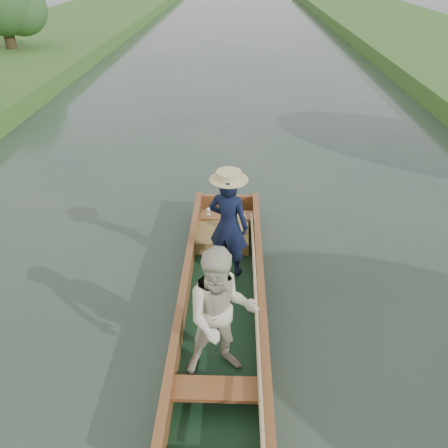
{
  "coord_description": "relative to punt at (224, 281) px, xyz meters",
  "views": [
    {
      "loc": [
        0.16,
        -4.53,
        4.16
      ],
      "look_at": [
        0.0,
        0.6,
        0.95
      ],
      "focal_mm": 35.0,
      "sensor_mm": 36.0,
      "label": 1
    }
  ],
  "objects": [
    {
      "name": "ground",
      "position": [
        -0.02,
        0.18,
        -0.57
      ],
      "size": [
        120.0,
        120.0,
        0.0
      ],
      "primitive_type": "plane",
      "color": "#283D30",
      "rests_on": "ground"
    },
    {
      "name": "punt",
      "position": [
        0.0,
        0.0,
        0.0
      ],
      "size": [
        1.12,
        5.03,
        1.73
      ],
      "color": "black",
      "rests_on": "ground"
    },
    {
      "name": "trees_far",
      "position": [
        -1.5,
        7.6,
        1.83
      ],
      "size": [
        21.76,
        14.85,
        4.23
      ],
      "color": "#47331E",
      "rests_on": "ground"
    }
  ]
}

